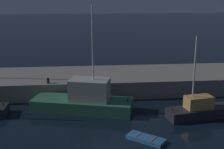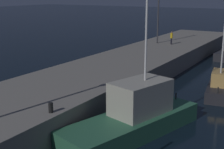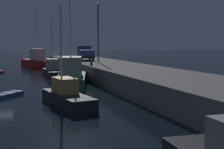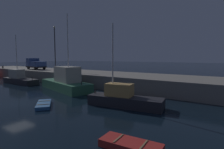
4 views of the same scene
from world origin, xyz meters
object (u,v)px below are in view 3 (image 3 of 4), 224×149
object	(u,v)px
fishing_trawler_green	(67,96)
lamp_post_west	(98,28)
fishing_trawler_red	(37,61)
bollard_west	(61,56)
fishing_boat_blue	(71,76)
fishing_boat_orange	(53,70)
rowboat_white_mid	(8,94)
utility_truck	(85,53)
bollard_central	(91,63)

from	to	relation	value
fishing_trawler_green	lamp_post_west	xyz separation A→B (m)	(-21.56, 8.98, 6.39)
fishing_trawler_red	bollard_west	size ratio (longest dim) A/B	17.36
fishing_trawler_green	lamp_post_west	size ratio (longest dim) A/B	0.89
fishing_trawler_green	bollard_west	distance (m)	38.24
fishing_boat_blue	bollard_west	xyz separation A→B (m)	(-26.41, 3.40, 1.16)
fishing_boat_blue	fishing_trawler_green	world-z (taller)	fishing_boat_blue
bollard_west	fishing_boat_orange	bearing A→B (deg)	-14.44
fishing_trawler_green	lamp_post_west	bearing A→B (deg)	157.38
rowboat_white_mid	lamp_post_west	distance (m)	21.34
fishing_boat_blue	lamp_post_west	size ratio (longest dim) A/B	1.19
utility_truck	fishing_boat_orange	bearing A→B (deg)	-53.98
utility_truck	bollard_central	distance (m)	12.85
bollard_central	lamp_post_west	bearing A→B (deg)	156.00
fishing_trawler_green	bollard_central	bearing A→B (deg)	157.96
rowboat_white_mid	utility_truck	bearing A→B (deg)	149.02
fishing_boat_blue	rowboat_white_mid	distance (m)	8.63
lamp_post_west	bollard_west	xyz separation A→B (m)	(-16.16, -2.85, -4.82)
fishing_trawler_red	rowboat_white_mid	world-z (taller)	fishing_trawler_red
fishing_boat_blue	bollard_west	bearing A→B (deg)	172.66
fishing_trawler_green	bollard_west	bearing A→B (deg)	170.77
utility_truck	bollard_central	xyz separation A→B (m)	(12.59, -2.41, -0.92)
fishing_trawler_red	fishing_trawler_green	world-z (taller)	fishing_trawler_red
fishing_boat_orange	bollard_west	size ratio (longest dim) A/B	13.33
fishing_trawler_red	utility_truck	world-z (taller)	fishing_trawler_red
lamp_post_west	utility_truck	bearing A→B (deg)	-176.54
fishing_boat_orange	fishing_boat_blue	bearing A→B (deg)	1.36
utility_truck	fishing_trawler_green	bearing A→B (deg)	-17.14
fishing_trawler_red	fishing_trawler_green	distance (m)	41.27
fishing_boat_orange	rowboat_white_mid	xyz separation A→B (m)	(17.00, -6.73, -0.71)
fishing_trawler_red	bollard_west	world-z (taller)	fishing_trawler_red
fishing_boat_orange	fishing_trawler_red	bearing A→B (deg)	-178.26
fishing_boat_orange	bollard_west	distance (m)	14.86
bollard_central	fishing_trawler_red	bearing A→B (deg)	-170.61
fishing_trawler_green	rowboat_white_mid	size ratio (longest dim) A/B	2.47
fishing_trawler_green	fishing_boat_orange	bearing A→B (deg)	174.05
lamp_post_west	bollard_central	xyz separation A→B (m)	(6.27, -2.79, -4.85)
fishing_trawler_green	utility_truck	bearing A→B (deg)	162.86
lamp_post_west	bollard_west	size ratio (longest dim) A/B	13.73
rowboat_white_mid	utility_truck	size ratio (longest dim) A/B	0.60
fishing_trawler_green	fishing_trawler_red	bearing A→B (deg)	177.36
rowboat_white_mid	lamp_post_west	world-z (taller)	lamp_post_west
utility_truck	bollard_west	xyz separation A→B (m)	(-9.84, -2.47, -0.89)
fishing_boat_blue	bollard_west	distance (m)	26.65
lamp_post_west	fishing_trawler_green	bearing A→B (deg)	-22.62
fishing_trawler_red	lamp_post_west	xyz separation A→B (m)	(19.67, 7.08, 5.96)
bollard_west	bollard_central	world-z (taller)	bollard_west
rowboat_white_mid	bollard_west	xyz separation A→B (m)	(-31.32, 10.42, 2.18)
fishing_trawler_red	utility_truck	distance (m)	15.08
fishing_boat_blue	rowboat_white_mid	size ratio (longest dim) A/B	3.31
fishing_boat_blue	lamp_post_west	distance (m)	13.41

